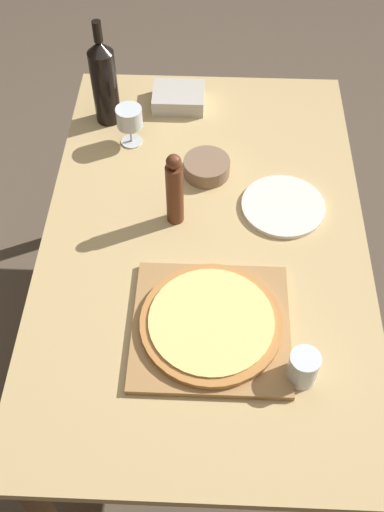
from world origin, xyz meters
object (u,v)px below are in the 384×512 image
wine_bottle (104,81)px  small_bowl (208,167)px  pizza (211,322)px  wine_glass (129,119)px  pepper_mill (175,190)px

wine_bottle → small_bowl: bearing=-36.2°
wine_bottle → small_bowl: (0.34, -0.25, -0.12)m
pizza → wine_glass: bearing=111.4°
pizza → small_bowl: (-0.02, 0.56, -0.00)m
pepper_mill → small_bowl: pepper_mill is taller
pizza → pepper_mill: pepper_mill is taller
pizza → wine_glass: size_ratio=2.69×
pepper_mill → wine_glass: 0.36m
wine_glass → small_bowl: 0.29m
wine_bottle → small_bowl: wine_bottle is taller
wine_bottle → pepper_mill: 0.50m
pepper_mill → wine_glass: bearing=116.3°
pizza → wine_glass: (-0.27, 0.69, 0.07)m
wine_glass → wine_bottle: bearing=127.7°
small_bowl → pepper_mill: bearing=-114.7°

